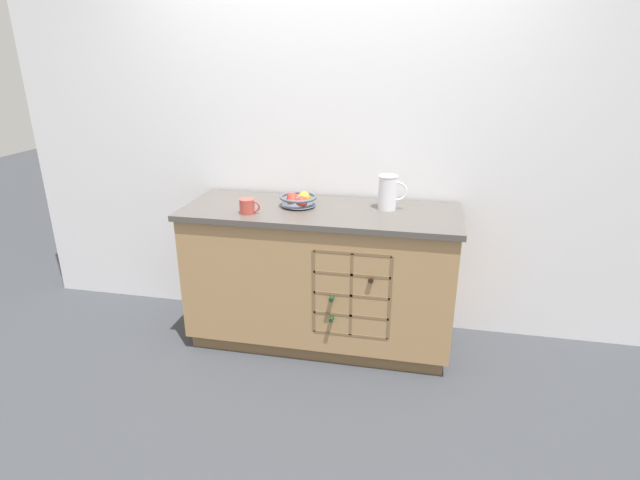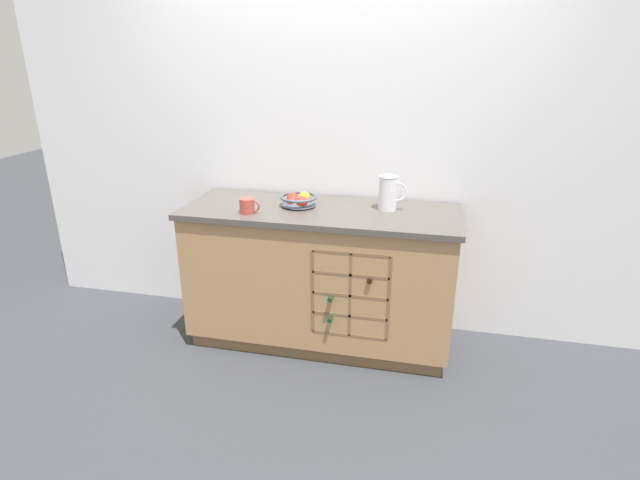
% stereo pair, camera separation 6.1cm
% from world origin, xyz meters
% --- Properties ---
extents(ground_plane, '(14.00, 14.00, 0.00)m').
position_xyz_m(ground_plane, '(0.00, 0.00, 0.00)').
color(ground_plane, '#383A3F').
extents(back_wall, '(4.40, 0.06, 2.55)m').
position_xyz_m(back_wall, '(0.00, 0.36, 1.27)').
color(back_wall, white).
rests_on(back_wall, ground_plane).
extents(kitchen_island, '(1.69, 0.64, 0.91)m').
position_xyz_m(kitchen_island, '(0.00, -0.00, 0.46)').
color(kitchen_island, brown).
rests_on(kitchen_island, ground_plane).
extents(fruit_bowl, '(0.23, 0.23, 0.09)m').
position_xyz_m(fruit_bowl, '(-0.14, 0.03, 0.95)').
color(fruit_bowl, '#4C5666').
rests_on(fruit_bowl, kitchen_island).
extents(white_pitcher, '(0.18, 0.12, 0.21)m').
position_xyz_m(white_pitcher, '(0.40, 0.09, 1.02)').
color(white_pitcher, white).
rests_on(white_pitcher, kitchen_island).
extents(ceramic_mug, '(0.12, 0.09, 0.09)m').
position_xyz_m(ceramic_mug, '(-0.40, -0.17, 0.95)').
color(ceramic_mug, '#B7473D').
rests_on(ceramic_mug, kitchen_island).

